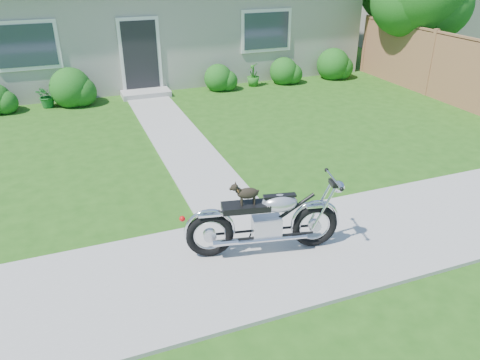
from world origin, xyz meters
name	(u,v)px	position (x,y,z in m)	size (l,w,h in m)	color
ground	(354,236)	(0.00, 0.00, 0.00)	(80.00, 80.00, 0.00)	#235114
sidewalk	(354,235)	(0.00, 0.00, 0.02)	(24.00, 2.20, 0.04)	#9E9B93
walkway	(176,137)	(-1.50, 5.00, 0.01)	(1.20, 8.00, 0.03)	#9E9B93
house	(165,5)	(0.00, 11.99, 2.16)	(12.60, 7.03, 4.50)	#B7B2A5
fence	(431,63)	(6.30, 5.75, 0.94)	(0.12, 6.62, 1.90)	#9F7647
shrub_row	(196,78)	(0.02, 8.50, 0.43)	(11.20, 1.12, 1.12)	#1B5717
potted_plant_left	(47,95)	(-4.20, 8.55, 0.33)	(0.60, 0.52, 0.66)	#196021
potted_plant_right	(253,75)	(1.89, 8.55, 0.36)	(0.40, 0.40, 0.72)	#26701E
motorcycle_with_dog	(267,220)	(-1.43, 0.09, 0.53)	(2.20, 0.76, 1.09)	black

